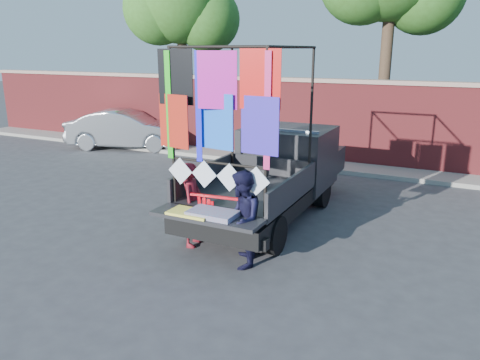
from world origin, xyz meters
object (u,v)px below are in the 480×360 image
at_px(woman, 192,205).
at_px(man, 242,219).
at_px(pickup_truck, 279,171).
at_px(sedan, 127,129).

xyz_separation_m(woman, man, (1.18, -0.38, 0.04)).
relative_size(pickup_truck, sedan, 1.33).
xyz_separation_m(pickup_truck, man, (0.52, -2.89, -0.08)).
bearing_deg(man, pickup_truck, 168.31).
height_order(woman, man, man).
bearing_deg(woman, man, -120.89).
height_order(pickup_truck, sedan, pickup_truck).
xyz_separation_m(sedan, man, (7.93, -6.75, 0.12)).
distance_m(pickup_truck, sedan, 8.36).
height_order(sedan, woman, woman).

